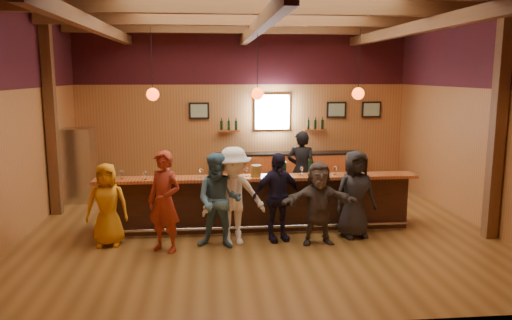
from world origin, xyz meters
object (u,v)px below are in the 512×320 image
object	(u,v)px
back_bar_cabinet	(287,169)
customer_white	(233,196)
stainless_fridge	(79,165)
customer_redvest	(164,202)
customer_denim	(219,201)
customer_brown	(319,203)
customer_navy	(277,197)
ice_bucket	(256,171)
customer_dark	(355,194)
bartender	(301,170)
bar_counter	(258,201)
customer_orange	(107,205)
bottle_a	(284,168)

from	to	relation	value
back_bar_cabinet	customer_white	size ratio (longest dim) A/B	2.23
stainless_fridge	customer_white	distance (m)	5.00
customer_redvest	customer_denim	world-z (taller)	customer_redvest
customer_denim	customer_brown	xyz separation A→B (m)	(1.81, 0.03, -0.09)
customer_white	customer_navy	distance (m)	0.83
customer_redvest	customer_denim	size ratio (longest dim) A/B	1.04
customer_redvest	customer_brown	size ratio (longest dim) A/B	1.17
customer_white	ice_bucket	world-z (taller)	customer_white
customer_white	customer_brown	distance (m)	1.55
customer_dark	customer_redvest	bearing A→B (deg)	177.14
bartender	stainless_fridge	bearing A→B (deg)	3.51
customer_white	customer_dark	distance (m)	2.33
bar_counter	customer_navy	distance (m)	1.01
customer_redvest	customer_white	size ratio (longest dim) A/B	0.99
customer_navy	customer_dark	xyz separation A→B (m)	(1.51, 0.08, 0.00)
bar_counter	back_bar_cabinet	world-z (taller)	bar_counter
customer_orange	ice_bucket	bearing A→B (deg)	10.06
customer_white	bottle_a	distance (m)	1.35
customer_denim	customer_navy	bearing A→B (deg)	29.07
back_bar_cabinet	customer_dark	distance (m)	4.47
customer_redvest	customer_denim	distance (m)	0.96
bartender	bottle_a	xyz separation A→B (m)	(-0.62, -1.47, 0.34)
customer_orange	customer_redvest	distance (m)	1.14
customer_navy	customer_white	bearing A→B (deg)	172.97
bar_counter	stainless_fridge	bearing A→B (deg)	149.24
bar_counter	customer_white	world-z (taller)	customer_white
customer_orange	customer_white	world-z (taller)	customer_white
customer_orange	bartender	size ratio (longest dim) A/B	0.83
customer_denim	ice_bucket	distance (m)	1.20
bottle_a	back_bar_cabinet	bearing A→B (deg)	80.01
customer_orange	bottle_a	size ratio (longest dim) A/B	4.28
bar_counter	bottle_a	xyz separation A→B (m)	(0.51, -0.26, 0.73)
bar_counter	customer_redvest	distance (m)	2.22
customer_brown	customer_navy	bearing A→B (deg)	159.65
bar_counter	bartender	distance (m)	1.70
customer_navy	customer_orange	bearing A→B (deg)	163.79
customer_white	bottle_a	bearing A→B (deg)	27.53
bar_counter	customer_white	size ratio (longest dim) A/B	3.50
customer_brown	ice_bucket	distance (m)	1.43
customer_denim	stainless_fridge	bearing A→B (deg)	146.57
bar_counter	bottle_a	distance (m)	0.92
customer_denim	customer_white	distance (m)	0.31
back_bar_cabinet	customer_denim	bearing A→B (deg)	-112.63
customer_navy	bottle_a	bearing A→B (deg)	54.72
stainless_fridge	customer_orange	world-z (taller)	stainless_fridge
customer_brown	stainless_fridge	bearing A→B (deg)	143.76
bar_counter	bartender	size ratio (longest dim) A/B	3.46
customer_orange	ice_bucket	xyz separation A→B (m)	(2.75, 0.55, 0.46)
customer_orange	back_bar_cabinet	bearing A→B (deg)	46.79
customer_white	back_bar_cabinet	bearing A→B (deg)	60.39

